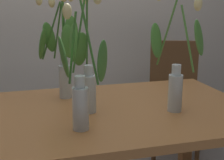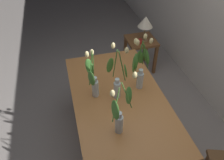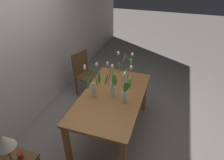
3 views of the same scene
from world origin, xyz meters
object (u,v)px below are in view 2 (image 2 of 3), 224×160
(tulip_vase_2, at_px, (94,82))
(table_lamp, at_px, (145,22))
(pillar_candle, at_px, (140,41))
(tulip_vase_0, at_px, (140,68))
(dining_table, at_px, (119,104))
(tulip_vase_1, at_px, (117,81))
(tulip_vase_3, at_px, (120,116))
(side_table, at_px, (141,46))

(tulip_vase_2, relative_size, table_lamp, 1.43)
(pillar_candle, bearing_deg, tulip_vase_0, -21.94)
(dining_table, distance_m, tulip_vase_1, 0.28)
(pillar_candle, bearing_deg, dining_table, -29.52)
(table_lamp, bearing_deg, dining_table, -31.01)
(tulip_vase_1, bearing_deg, tulip_vase_3, -12.86)
(tulip_vase_1, distance_m, table_lamp, 1.47)
(table_lamp, bearing_deg, tulip_vase_3, -27.65)
(side_table, bearing_deg, dining_table, -29.50)
(tulip_vase_2, height_order, table_lamp, tulip_vase_2)
(table_lamp, bearing_deg, side_table, -155.68)
(pillar_candle, bearing_deg, tulip_vase_1, -30.48)
(tulip_vase_3, distance_m, side_table, 1.97)
(tulip_vase_3, bearing_deg, dining_table, 164.91)
(tulip_vase_0, distance_m, side_table, 1.42)
(dining_table, relative_size, tulip_vase_1, 2.77)
(tulip_vase_0, height_order, tulip_vase_2, tulip_vase_0)
(tulip_vase_0, xyz_separation_m, tulip_vase_2, (0.02, -0.47, -0.06))
(table_lamp, bearing_deg, pillar_candle, -51.97)
(tulip_vase_1, distance_m, tulip_vase_2, 0.23)
(tulip_vase_0, height_order, pillar_candle, tulip_vase_0)
(tulip_vase_0, bearing_deg, pillar_candle, 158.06)
(tulip_vase_2, bearing_deg, tulip_vase_0, 92.88)
(tulip_vase_2, height_order, pillar_candle, tulip_vase_2)
(side_table, bearing_deg, pillar_candle, -29.32)
(tulip_vase_1, bearing_deg, side_table, 149.61)
(tulip_vase_3, bearing_deg, tulip_vase_0, 145.17)
(dining_table, distance_m, tulip_vase_2, 0.36)
(tulip_vase_0, relative_size, side_table, 1.06)
(tulip_vase_3, relative_size, pillar_candle, 7.73)
(tulip_vase_1, relative_size, table_lamp, 1.45)
(table_lamp, xyz_separation_m, pillar_candle, (0.06, -0.08, -0.27))
(tulip_vase_1, distance_m, pillar_candle, 1.41)
(tulip_vase_3, height_order, side_table, tulip_vase_3)
(tulip_vase_1, height_order, side_table, tulip_vase_1)
(tulip_vase_2, relative_size, side_table, 1.04)
(side_table, xyz_separation_m, pillar_candle, (0.11, -0.06, 0.16))
(dining_table, height_order, tulip_vase_1, tulip_vase_1)
(dining_table, xyz_separation_m, tulip_vase_3, (0.39, -0.10, 0.28))
(dining_table, distance_m, side_table, 1.53)
(tulip_vase_1, xyz_separation_m, side_table, (-1.29, 0.76, -0.49))
(tulip_vase_0, distance_m, tulip_vase_2, 0.47)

